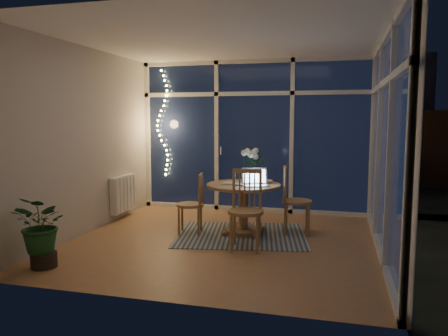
{
  "coord_description": "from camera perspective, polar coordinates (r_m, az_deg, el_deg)",
  "views": [
    {
      "loc": [
        1.42,
        -5.43,
        1.61
      ],
      "look_at": [
        -0.08,
        0.25,
        0.94
      ],
      "focal_mm": 35.0,
      "sensor_mm": 36.0,
      "label": 1
    }
  ],
  "objects": [
    {
      "name": "floor",
      "position": [
        5.84,
        0.13,
        -9.51
      ],
      "size": [
        4.0,
        4.0,
        0.0
      ],
      "primitive_type": "plane",
      "color": "olive",
      "rests_on": "ground"
    },
    {
      "name": "ceiling",
      "position": [
        5.7,
        0.14,
        16.49
      ],
      "size": [
        4.0,
        4.0,
        0.0
      ],
      "primitive_type": "plane",
      "color": "white",
      "rests_on": "wall_back"
    },
    {
      "name": "wall_back",
      "position": [
        7.57,
        3.96,
        4.14
      ],
      "size": [
        4.0,
        0.04,
        2.6
      ],
      "primitive_type": "cube",
      "color": "beige",
      "rests_on": "floor"
    },
    {
      "name": "wall_front",
      "position": [
        3.73,
        -7.65,
        1.63
      ],
      "size": [
        4.0,
        0.04,
        2.6
      ],
      "primitive_type": "cube",
      "color": "beige",
      "rests_on": "floor"
    },
    {
      "name": "wall_left",
      "position": [
        6.42,
        -17.43,
        3.43
      ],
      "size": [
        0.04,
        4.0,
        2.6
      ],
      "primitive_type": "cube",
      "color": "beige",
      "rests_on": "floor"
    },
    {
      "name": "wall_right",
      "position": [
        5.47,
        20.87,
        2.81
      ],
      "size": [
        0.04,
        4.0,
        2.6
      ],
      "primitive_type": "cube",
      "color": "beige",
      "rests_on": "floor"
    },
    {
      "name": "window_wall_back",
      "position": [
        7.53,
        3.9,
        4.13
      ],
      "size": [
        4.0,
        0.1,
        2.6
      ],
      "primitive_type": "cube",
      "color": "white",
      "rests_on": "floor"
    },
    {
      "name": "window_wall_right",
      "position": [
        5.47,
        20.45,
        2.83
      ],
      "size": [
        0.1,
        4.0,
        2.6
      ],
      "primitive_type": "cube",
      "color": "white",
      "rests_on": "floor"
    },
    {
      "name": "radiator",
      "position": [
        7.27,
        -13.02,
        -3.25
      ],
      "size": [
        0.1,
        0.7,
        0.58
      ],
      "primitive_type": "cube",
      "color": "white",
      "rests_on": "wall_left"
    },
    {
      "name": "fairy_lights",
      "position": [
        7.93,
        -8.05,
        5.82
      ],
      "size": [
        0.24,
        0.1,
        1.85
      ],
      "primitive_type": null,
      "color": "#FFD966",
      "rests_on": "window_wall_back"
    },
    {
      "name": "garden_patio",
      "position": [
        10.61,
        9.61,
        -2.64
      ],
      "size": [
        12.0,
        6.0,
        0.1
      ],
      "primitive_type": "cube",
      "color": "black",
      "rests_on": "ground"
    },
    {
      "name": "garden_fence",
      "position": [
        11.05,
        7.35,
        2.77
      ],
      "size": [
        11.0,
        0.08,
        1.8
      ],
      "primitive_type": "cube",
      "color": "#381B14",
      "rests_on": "ground"
    },
    {
      "name": "neighbour_roof",
      "position": [
        13.99,
        10.27,
        8.83
      ],
      "size": [
        7.0,
        3.0,
        2.2
      ],
      "primitive_type": "cube",
      "color": "#353740",
      "rests_on": "ground"
    },
    {
      "name": "garden_shrubs",
      "position": [
        9.18,
        0.65,
        -0.75
      ],
      "size": [
        0.9,
        0.9,
        0.9
      ],
      "primitive_type": "sphere",
      "color": "black",
      "rests_on": "ground"
    },
    {
      "name": "rug",
      "position": [
        6.12,
        2.33,
        -8.72
      ],
      "size": [
        1.98,
        1.7,
        0.01
      ],
      "primitive_type": "cube",
      "rotation": [
        0.0,
        0.0,
        0.18
      ],
      "color": "#B3A992",
      "rests_on": "floor"
    },
    {
      "name": "dining_table",
      "position": [
        6.13,
        2.55,
        -5.36
      ],
      "size": [
        1.2,
        1.2,
        0.7
      ],
      "primitive_type": "cylinder",
      "rotation": [
        0.0,
        0.0,
        0.18
      ],
      "color": "#916641",
      "rests_on": "floor"
    },
    {
      "name": "chair_left",
      "position": [
        6.13,
        -4.47,
        -4.61
      ],
      "size": [
        0.47,
        0.47,
        0.86
      ],
      "primitive_type": "cube",
      "rotation": [
        0.0,
        0.0,
        -1.38
      ],
      "color": "#916641",
      "rests_on": "floor"
    },
    {
      "name": "chair_right",
      "position": [
        6.19,
        9.51,
        -4.13
      ],
      "size": [
        0.51,
        0.51,
        0.96
      ],
      "primitive_type": "cube",
      "rotation": [
        0.0,
        0.0,
        1.73
      ],
      "color": "#916641",
      "rests_on": "floor"
    },
    {
      "name": "chair_front",
      "position": [
        5.37,
        2.84,
        -5.47
      ],
      "size": [
        0.51,
        0.51,
        1.0
      ],
      "primitive_type": "cube",
      "rotation": [
        0.0,
        0.0,
        0.11
      ],
      "color": "#916641",
      "rests_on": "floor"
    },
    {
      "name": "laptop",
      "position": [
        5.89,
        4.19,
        -1.12
      ],
      "size": [
        0.43,
        0.4,
        0.26
      ],
      "primitive_type": null,
      "rotation": [
        0.0,
        0.0,
        0.35
      ],
      "color": "silver",
      "rests_on": "dining_table"
    },
    {
      "name": "flower_vase",
      "position": [
        6.28,
        3.6,
        -0.86
      ],
      "size": [
        0.23,
        0.23,
        0.21
      ],
      "primitive_type": "imported",
      "rotation": [
        0.0,
        0.0,
        0.18
      ],
      "color": "silver",
      "rests_on": "dining_table"
    },
    {
      "name": "bowl",
      "position": [
        6.21,
        5.64,
        -1.76
      ],
      "size": [
        0.18,
        0.18,
        0.04
      ],
      "primitive_type": "imported",
      "rotation": [
        0.0,
        0.0,
        0.18
      ],
      "color": "white",
      "rests_on": "dining_table"
    },
    {
      "name": "newspapers",
      "position": [
        6.11,
        1.77,
        -1.97
      ],
      "size": [
        0.43,
        0.36,
        0.02
      ],
      "primitive_type": "cube",
      "rotation": [
        0.0,
        0.0,
        -0.18
      ],
      "color": "silver",
      "rests_on": "dining_table"
    },
    {
      "name": "phone",
      "position": [
        6.02,
        2.52,
        -2.12
      ],
      "size": [
        0.13,
        0.08,
        0.01
      ],
      "primitive_type": "cube",
      "rotation": [
        0.0,
        0.0,
        0.23
      ],
      "color": "black",
      "rests_on": "dining_table"
    },
    {
      "name": "potted_plant",
      "position": [
        5.15,
        -22.6,
        -7.86
      ],
      "size": [
        0.64,
        0.59,
        0.76
      ],
      "primitive_type": "imported",
      "rotation": [
        0.0,
        0.0,
        -0.26
      ],
      "color": "#194720",
      "rests_on": "floor"
    }
  ]
}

